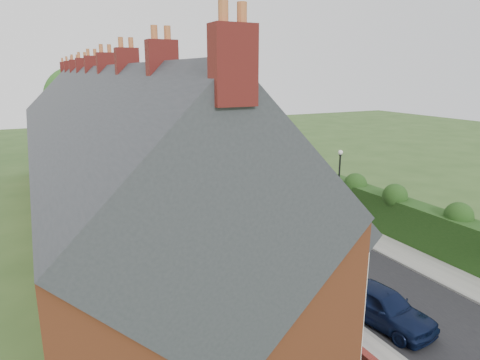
# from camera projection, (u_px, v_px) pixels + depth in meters

# --- Properties ---
(ground) EXTENTS (140.00, 140.00, 0.00)m
(ground) POSITION_uv_depth(u_px,v_px,m) (333.00, 255.00, 24.44)
(ground) COLOR #2D4C1E
(ground) RESTS_ON ground
(road) EXTENTS (6.00, 58.00, 0.02)m
(road) POSITION_uv_depth(u_px,v_px,m) (241.00, 204.00, 33.80)
(road) COLOR black
(road) RESTS_ON ground
(pavement_hedge_side) EXTENTS (2.20, 58.00, 0.12)m
(pavement_hedge_side) POSITION_uv_depth(u_px,v_px,m) (285.00, 197.00, 35.53)
(pavement_hedge_side) COLOR gray
(pavement_hedge_side) RESTS_ON ground
(pavement_house_side) EXTENTS (1.70, 58.00, 0.12)m
(pavement_house_side) POSITION_uv_depth(u_px,v_px,m) (195.00, 210.00, 32.14)
(pavement_house_side) COLOR gray
(pavement_house_side) RESTS_ON ground
(kerb_hedge_side) EXTENTS (0.18, 58.00, 0.13)m
(kerb_hedge_side) POSITION_uv_depth(u_px,v_px,m) (274.00, 198.00, 35.09)
(kerb_hedge_side) COLOR gray
(kerb_hedge_side) RESTS_ON ground
(kerb_house_side) EXTENTS (0.18, 58.00, 0.13)m
(kerb_house_side) POSITION_uv_depth(u_px,v_px,m) (205.00, 208.00, 32.48)
(kerb_house_side) COLOR gray
(kerb_house_side) RESTS_ON ground
(hedge) EXTENTS (2.10, 58.00, 2.85)m
(hedge) POSITION_uv_depth(u_px,v_px,m) (304.00, 176.00, 35.92)
(hedge) COLOR #153611
(hedge) RESTS_ON ground
(terrace_row) EXTENTS (9.05, 40.50, 11.50)m
(terrace_row) POSITION_uv_depth(u_px,v_px,m) (103.00, 163.00, 27.39)
(terrace_row) COLOR brown
(terrace_row) RESTS_ON ground
(garden_wall_row) EXTENTS (0.35, 40.35, 1.10)m
(garden_wall_row) POSITION_uv_depth(u_px,v_px,m) (186.00, 211.00, 30.75)
(garden_wall_row) COLOR maroon
(garden_wall_row) RESTS_ON ground
(lamppost) EXTENTS (0.32, 0.32, 5.16)m
(lamppost) POSITION_uv_depth(u_px,v_px,m) (339.00, 178.00, 28.56)
(lamppost) COLOR black
(lamppost) RESTS_ON ground
(tree_far_left) EXTENTS (7.14, 6.80, 9.29)m
(tree_far_left) POSITION_uv_depth(u_px,v_px,m) (130.00, 106.00, 56.77)
(tree_far_left) COLOR #332316
(tree_far_left) RESTS_ON ground
(tree_far_right) EXTENTS (7.98, 7.60, 10.31)m
(tree_far_right) POSITION_uv_depth(u_px,v_px,m) (169.00, 99.00, 60.94)
(tree_far_right) COLOR #332316
(tree_far_right) RESTS_ON ground
(tree_far_back) EXTENTS (8.40, 8.00, 10.82)m
(tree_far_back) POSITION_uv_depth(u_px,v_px,m) (79.00, 99.00, 56.63)
(tree_far_back) COLOR #332316
(tree_far_back) RESTS_ON ground
(car_navy) EXTENTS (2.48, 4.79, 1.56)m
(car_navy) POSITION_uv_depth(u_px,v_px,m) (382.00, 305.00, 17.72)
(car_navy) COLOR black
(car_navy) RESTS_ON ground
(car_silver_a) EXTENTS (1.67, 4.58, 1.50)m
(car_silver_a) POSITION_uv_depth(u_px,v_px,m) (306.00, 264.00, 21.60)
(car_silver_a) COLOR #AAAAAF
(car_silver_a) RESTS_ON ground
(car_silver_b) EXTENTS (2.34, 4.71, 1.28)m
(car_silver_b) POSITION_uv_depth(u_px,v_px,m) (249.00, 226.00, 27.16)
(car_silver_b) COLOR #9C9FA3
(car_silver_b) RESTS_ON ground
(car_white) EXTENTS (2.84, 5.12, 1.40)m
(car_white) POSITION_uv_depth(u_px,v_px,m) (214.00, 201.00, 32.11)
(car_white) COLOR silver
(car_white) RESTS_ON ground
(car_green) EXTENTS (2.01, 4.03, 1.32)m
(car_green) POSITION_uv_depth(u_px,v_px,m) (196.00, 185.00, 37.01)
(car_green) COLOR #103619
(car_green) RESTS_ON ground
(car_red) EXTENTS (1.94, 4.32, 1.38)m
(car_red) POSITION_uv_depth(u_px,v_px,m) (190.00, 178.00, 39.18)
(car_red) COLOR maroon
(car_red) RESTS_ON ground
(car_beige) EXTENTS (3.48, 5.64, 1.46)m
(car_beige) POSITION_uv_depth(u_px,v_px,m) (176.00, 165.00, 44.37)
(car_beige) COLOR tan
(car_beige) RESTS_ON ground
(car_grey) EXTENTS (2.10, 4.92, 1.41)m
(car_grey) POSITION_uv_depth(u_px,v_px,m) (151.00, 157.00, 48.65)
(car_grey) COLOR slate
(car_grey) RESTS_ON ground
(horse) EXTENTS (1.51, 2.20, 1.70)m
(horse) POSITION_uv_depth(u_px,v_px,m) (235.00, 181.00, 37.46)
(horse) COLOR #482C1A
(horse) RESTS_ON ground
(horse_cart) EXTENTS (1.46, 3.22, 2.33)m
(horse_cart) POSITION_uv_depth(u_px,v_px,m) (225.00, 171.00, 39.22)
(horse_cart) COLOR black
(horse_cart) RESTS_ON ground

